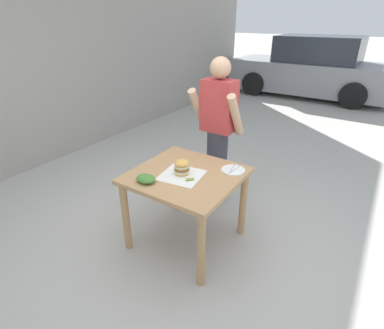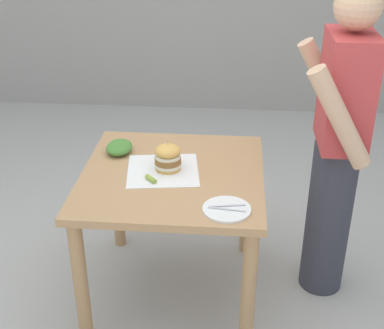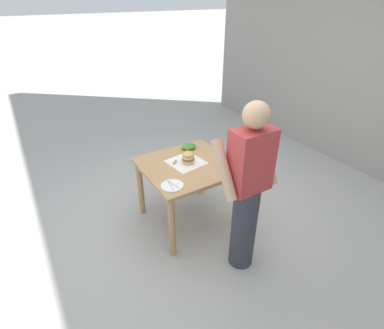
{
  "view_description": "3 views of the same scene",
  "coord_description": "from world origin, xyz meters",
  "px_view_note": "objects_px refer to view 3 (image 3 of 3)",
  "views": [
    {
      "loc": [
        1.36,
        -1.99,
        2.05
      ],
      "look_at": [
        0.0,
        0.1,
        0.81
      ],
      "focal_mm": 28.0,
      "sensor_mm": 36.0,
      "label": 1
    },
    {
      "loc": [
        2.37,
        0.3,
        2.06
      ],
      "look_at": [
        0.0,
        0.1,
        0.81
      ],
      "focal_mm": 50.0,
      "sensor_mm": 36.0,
      "label": 2
    },
    {
      "loc": [
        1.41,
        2.44,
        2.4
      ],
      "look_at": [
        0.0,
        0.1,
        0.81
      ],
      "focal_mm": 28.0,
      "sensor_mm": 36.0,
      "label": 3
    }
  ],
  "objects_px": {
    "pickle_spear": "(175,162)",
    "sandwich": "(188,157)",
    "patio_table": "(187,175)",
    "side_salad": "(189,146)",
    "diner_across_table": "(248,189)",
    "side_plate_with_forks": "(172,186)"
  },
  "relations": [
    {
      "from": "pickle_spear",
      "to": "side_plate_with_forks",
      "type": "xyz_separation_m",
      "value": [
        0.23,
        0.38,
        -0.01
      ]
    },
    {
      "from": "side_plate_with_forks",
      "to": "side_salad",
      "type": "distance_m",
      "value": 0.81
    },
    {
      "from": "sandwich",
      "to": "pickle_spear",
      "type": "relative_size",
      "value": 2.35
    },
    {
      "from": "side_salad",
      "to": "diner_across_table",
      "type": "xyz_separation_m",
      "value": [
        0.07,
        1.15,
        0.09
      ]
    },
    {
      "from": "side_plate_with_forks",
      "to": "sandwich",
      "type": "bearing_deg",
      "value": -139.5
    },
    {
      "from": "patio_table",
      "to": "diner_across_table",
      "type": "relative_size",
      "value": 0.56
    },
    {
      "from": "pickle_spear",
      "to": "diner_across_table",
      "type": "distance_m",
      "value": 0.96
    },
    {
      "from": "patio_table",
      "to": "sandwich",
      "type": "height_order",
      "value": "sandwich"
    },
    {
      "from": "pickle_spear",
      "to": "diner_across_table",
      "type": "xyz_separation_m",
      "value": [
        -0.24,
        0.93,
        0.1
      ]
    },
    {
      "from": "side_plate_with_forks",
      "to": "side_salad",
      "type": "xyz_separation_m",
      "value": [
        -0.54,
        -0.6,
        0.03
      ]
    },
    {
      "from": "pickle_spear",
      "to": "side_plate_with_forks",
      "type": "distance_m",
      "value": 0.44
    },
    {
      "from": "patio_table",
      "to": "diner_across_table",
      "type": "xyz_separation_m",
      "value": [
        -0.13,
        0.83,
        0.25
      ]
    },
    {
      "from": "sandwich",
      "to": "diner_across_table",
      "type": "relative_size",
      "value": 0.1
    },
    {
      "from": "sandwich",
      "to": "pickle_spear",
      "type": "bearing_deg",
      "value": -27.28
    },
    {
      "from": "patio_table",
      "to": "side_plate_with_forks",
      "type": "bearing_deg",
      "value": 40.38
    },
    {
      "from": "pickle_spear",
      "to": "sandwich",
      "type": "bearing_deg",
      "value": 152.72
    },
    {
      "from": "pickle_spear",
      "to": "diner_across_table",
      "type": "height_order",
      "value": "diner_across_table"
    },
    {
      "from": "side_plate_with_forks",
      "to": "side_salad",
      "type": "bearing_deg",
      "value": -131.94
    },
    {
      "from": "sandwich",
      "to": "pickle_spear",
      "type": "distance_m",
      "value": 0.16
    },
    {
      "from": "patio_table",
      "to": "pickle_spear",
      "type": "height_order",
      "value": "pickle_spear"
    },
    {
      "from": "patio_table",
      "to": "side_salad",
      "type": "bearing_deg",
      "value": -122.93
    },
    {
      "from": "patio_table",
      "to": "sandwich",
      "type": "bearing_deg",
      "value": -138.1
    }
  ]
}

